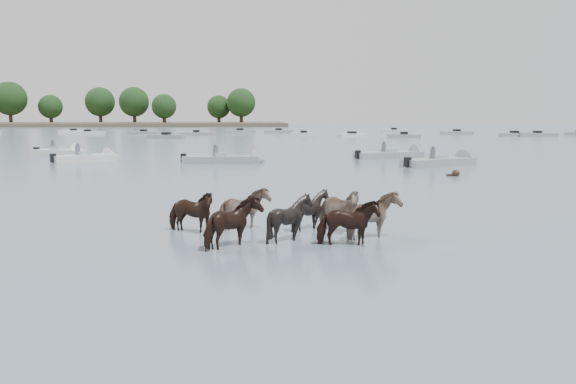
{
  "coord_description": "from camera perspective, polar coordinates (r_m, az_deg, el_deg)",
  "views": [
    {
      "loc": [
        -2.23,
        -15.66,
        3.35
      ],
      "look_at": [
        -0.89,
        1.0,
        1.1
      ],
      "focal_mm": 36.26,
      "sensor_mm": 36.0,
      "label": 1
    }
  ],
  "objects": [
    {
      "name": "motorboat_a",
      "position": [
        43.96,
        -18.5,
        3.2
      ],
      "size": [
        4.79,
        4.01,
        1.92
      ],
      "rotation": [
        0.0,
        0.0,
        0.61
      ],
      "color": "silver",
      "rests_on": "ground"
    },
    {
      "name": "motorboat_d",
      "position": [
        39.81,
        15.35,
        2.89
      ],
      "size": [
        5.9,
        3.92,
        1.92
      ],
      "rotation": [
        0.0,
        0.0,
        0.44
      ],
      "color": "gray",
      "rests_on": "ground"
    },
    {
      "name": "distant_flotilla",
      "position": [
        92.19,
        -3.87,
        5.73
      ],
      "size": [
        103.45,
        26.82,
        0.93
      ],
      "color": "silver",
      "rests_on": "ground"
    },
    {
      "name": "motorboat_c",
      "position": [
        45.75,
        10.7,
        3.62
      ],
      "size": [
        6.07,
        3.3,
        1.92
      ],
      "rotation": [
        0.0,
        0.0,
        0.31
      ],
      "color": "gray",
      "rests_on": "ground"
    },
    {
      "name": "motorboat_b",
      "position": [
        40.26,
        -5.44,
        3.18
      ],
      "size": [
        5.89,
        1.97,
        1.92
      ],
      "rotation": [
        0.0,
        0.0,
        -0.07
      ],
      "color": "gray",
      "rests_on": "ground"
    },
    {
      "name": "motorboat_f",
      "position": [
        50.64,
        -20.95,
        3.63
      ],
      "size": [
        4.71,
        2.81,
        1.92
      ],
      "rotation": [
        0.0,
        0.0,
        -0.29
      ],
      "color": "silver",
      "rests_on": "ground"
    },
    {
      "name": "swimming_pony",
      "position": [
        32.89,
        16.03,
        1.7
      ],
      "size": [
        0.72,
        0.44,
        0.44
      ],
      "color": "black",
      "rests_on": "ground"
    },
    {
      "name": "ground",
      "position": [
        16.17,
        3.44,
        -4.3
      ],
      "size": [
        400.0,
        400.0,
        0.0
      ],
      "primitive_type": "plane",
      "color": "slate",
      "rests_on": "ground"
    },
    {
      "name": "pony_herd",
      "position": [
        15.91,
        0.35,
        -2.46
      ],
      "size": [
        6.76,
        3.96,
        1.4
      ],
      "color": "black",
      "rests_on": "ground"
    }
  ]
}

